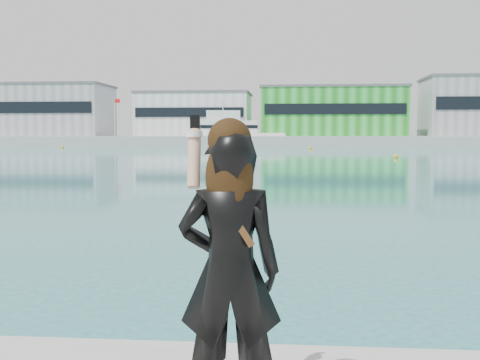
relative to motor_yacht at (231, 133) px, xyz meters
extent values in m
cube|color=#9E9E99|center=(12.71, 14.00, -1.61)|extent=(320.00, 40.00, 2.00)
cube|color=gray|center=(-42.29, 12.00, 4.89)|extent=(26.00, 16.00, 11.00)
cube|color=black|center=(-42.29, 3.90, 5.44)|extent=(24.70, 0.20, 2.42)
cube|color=#59595B|center=(-42.29, 12.00, 10.64)|extent=(26.52, 16.32, 0.50)
cube|color=silver|center=(-9.29, 12.00, 3.89)|extent=(24.00, 15.00, 9.00)
cube|color=black|center=(-9.29, 4.40, 4.34)|extent=(22.80, 0.20, 1.98)
cube|color=#59595B|center=(-9.29, 12.00, 8.64)|extent=(24.48, 15.30, 0.50)
cube|color=#228923|center=(20.71, 12.00, 4.39)|extent=(30.00, 16.00, 10.00)
cube|color=black|center=(20.71, 3.90, 4.89)|extent=(28.50, 0.20, 2.20)
cube|color=#59595B|center=(20.71, 12.00, 9.64)|extent=(30.60, 16.32, 0.50)
cylinder|color=silver|center=(-25.29, 5.00, 3.39)|extent=(0.16, 0.16, 8.00)
cube|color=red|center=(-24.69, 5.00, 6.79)|extent=(1.20, 0.04, 0.80)
cylinder|color=silver|center=(34.71, 5.00, 3.39)|extent=(0.16, 0.16, 8.00)
cube|color=red|center=(35.31, 5.00, 6.79)|extent=(1.20, 0.04, 0.80)
cube|color=white|center=(0.57, 0.09, -1.28)|extent=(20.52, 8.57, 2.65)
cube|color=white|center=(-0.53, -0.08, 1.26)|extent=(11.65, 6.32, 2.43)
cube|color=white|center=(-1.62, -0.26, 3.47)|extent=(7.14, 4.75, 1.99)
cube|color=black|center=(-0.53, -0.08, 1.26)|extent=(11.88, 6.46, 0.66)
cylinder|color=silver|center=(-1.62, -0.26, 5.57)|extent=(0.18, 0.18, 2.21)
sphere|color=yellow|center=(22.84, -57.13, -2.61)|extent=(0.50, 0.50, 0.50)
sphere|color=yellow|center=(-28.49, -16.04, -2.61)|extent=(0.50, 0.50, 0.50)
sphere|color=yellow|center=(15.17, -22.18, -2.61)|extent=(0.50, 0.50, 0.50)
imported|color=black|center=(12.02, -116.18, -0.95)|extent=(0.66, 0.46, 1.71)
sphere|color=black|center=(12.02, -116.20, -0.15)|extent=(0.26, 0.26, 0.26)
ellipsoid|color=black|center=(12.03, -116.25, -0.37)|extent=(0.29, 0.15, 0.46)
cylinder|color=tan|center=(11.79, -116.09, -0.27)|extent=(0.10, 0.21, 0.37)
cylinder|color=white|center=(11.79, -116.06, -0.12)|extent=(0.10, 0.10, 0.03)
cube|color=black|center=(11.79, -116.02, -0.06)|extent=(0.06, 0.02, 0.13)
cube|color=#4C2D14|center=(12.06, -116.26, -0.61)|extent=(0.24, 0.04, 0.35)
camera|label=1|loc=(12.40, -119.74, -0.12)|focal=45.00mm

